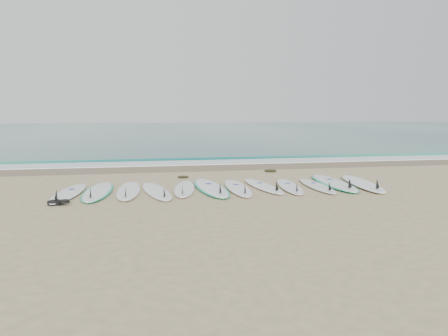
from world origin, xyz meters
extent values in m
plane|color=tan|center=(0.00, 0.00, 0.00)|extent=(120.00, 120.00, 0.00)
cube|color=#1E6C61|center=(0.00, 32.50, 0.01)|extent=(120.00, 55.00, 0.03)
cube|color=#71624B|center=(0.00, 4.10, 0.01)|extent=(120.00, 1.80, 0.01)
cube|color=silver|center=(0.00, 5.50, 0.02)|extent=(120.00, 1.40, 0.04)
cube|color=#1E6C61|center=(0.00, 7.00, 0.05)|extent=(120.00, 1.00, 0.10)
ellipsoid|color=white|center=(-3.68, -0.04, 0.04)|extent=(0.81, 2.59, 0.08)
cone|color=black|center=(-3.79, -0.96, 0.19)|extent=(0.24, 0.29, 0.27)
cylinder|color=navy|center=(-3.65, 0.21, 0.09)|extent=(0.16, 0.16, 0.01)
ellipsoid|color=white|center=(-3.04, 0.06, 0.05)|extent=(0.70, 2.66, 0.09)
ellipsoid|color=#15BB88|center=(-3.04, 0.06, 0.04)|extent=(0.80, 2.68, 0.06)
cone|color=black|center=(-3.10, -0.90, 0.20)|extent=(0.24, 0.29, 0.28)
ellipsoid|color=white|center=(-2.32, 0.05, 0.04)|extent=(0.65, 2.61, 0.08)
cone|color=black|center=(-2.36, -0.89, 0.20)|extent=(0.23, 0.29, 0.28)
ellipsoid|color=white|center=(-1.67, -0.15, 0.04)|extent=(0.90, 2.58, 0.08)
cone|color=black|center=(-1.53, -1.07, 0.19)|extent=(0.25, 0.30, 0.27)
ellipsoid|color=white|center=(-0.98, 0.05, 0.04)|extent=(0.82, 2.41, 0.08)
cone|color=black|center=(-1.10, -0.80, 0.18)|extent=(0.23, 0.28, 0.25)
ellipsoid|color=white|center=(-0.32, 0.06, 0.05)|extent=(0.73, 2.86, 0.09)
ellipsoid|color=#15BB88|center=(-0.32, 0.06, 0.04)|extent=(0.83, 2.88, 0.07)
cone|color=black|center=(-0.27, -0.97, 0.21)|extent=(0.25, 0.31, 0.30)
cylinder|color=navy|center=(-0.34, 0.34, 0.10)|extent=(0.17, 0.17, 0.01)
ellipsoid|color=white|center=(0.33, -0.09, 0.04)|extent=(0.62, 2.54, 0.08)
cone|color=black|center=(0.29, -1.01, 0.19)|extent=(0.22, 0.28, 0.27)
cylinder|color=navy|center=(0.34, 0.16, 0.09)|extent=(0.15, 0.15, 0.01)
ellipsoid|color=white|center=(1.02, 0.05, 0.04)|extent=(0.73, 2.46, 0.08)
cone|color=black|center=(1.10, -0.83, 0.18)|extent=(0.23, 0.28, 0.26)
cylinder|color=navy|center=(1.00, 0.29, 0.08)|extent=(0.15, 0.15, 0.01)
ellipsoid|color=white|center=(1.67, -0.11, 0.04)|extent=(0.82, 2.41, 0.08)
cone|color=black|center=(1.55, -0.96, 0.18)|extent=(0.23, 0.28, 0.25)
cylinder|color=navy|center=(1.71, 0.12, 0.08)|extent=(0.15, 0.15, 0.01)
ellipsoid|color=silver|center=(2.38, -0.17, 0.04)|extent=(0.58, 2.33, 0.07)
cone|color=black|center=(2.35, -1.01, 0.18)|extent=(0.21, 0.25, 0.25)
cylinder|color=navy|center=(2.39, 0.05, 0.08)|extent=(0.14, 0.14, 0.01)
ellipsoid|color=white|center=(2.99, 0.16, 0.05)|extent=(0.81, 2.94, 0.09)
ellipsoid|color=#15BB88|center=(2.99, 0.16, 0.04)|extent=(0.91, 2.97, 0.07)
cone|color=black|center=(2.91, -0.90, 0.22)|extent=(0.27, 0.33, 0.31)
cylinder|color=navy|center=(3.01, 0.44, 0.10)|extent=(0.18, 0.18, 0.01)
ellipsoid|color=white|center=(3.68, -0.08, 0.05)|extent=(1.05, 2.95, 0.09)
cone|color=black|center=(3.51, -1.12, 0.22)|extent=(0.29, 0.34, 0.31)
ellipsoid|color=black|center=(-0.82, 2.03, 0.03)|extent=(0.34, 0.26, 0.07)
ellipsoid|color=black|center=(2.05, 2.77, 0.04)|extent=(0.40, 0.31, 0.08)
cylinder|color=black|center=(-3.79, -1.10, 0.04)|extent=(0.32, 0.32, 0.08)
cylinder|color=black|center=(-3.59, -1.20, 0.08)|extent=(0.20, 0.20, 0.06)
camera|label=1|loc=(-2.00, -10.52, 1.94)|focal=35.00mm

